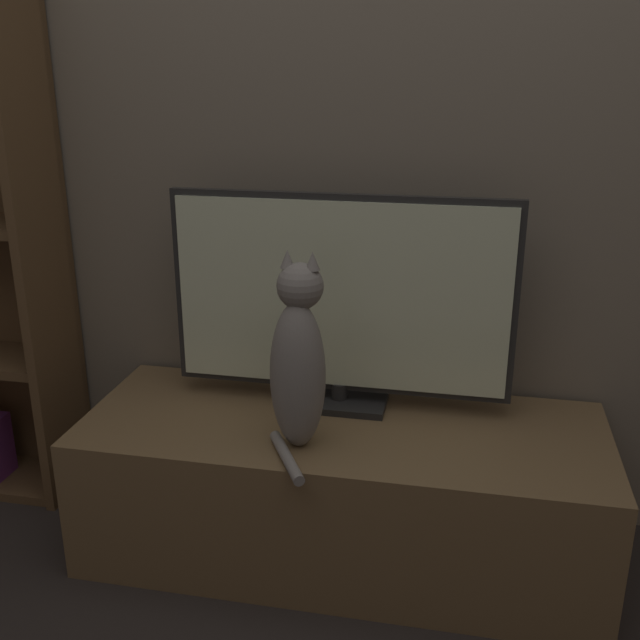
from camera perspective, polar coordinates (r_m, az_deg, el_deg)
The scene contains 4 objects.
wall_back at distance 2.16m, azimuth 3.49°, elevation 17.78°, with size 4.80×0.05×2.60m.
tv_stand at distance 2.17m, azimuth 1.65°, elevation -12.69°, with size 1.44×0.56×0.41m.
tv at distance 2.07m, azimuth 1.57°, elevation 1.46°, with size 0.96×0.16×0.61m.
cat at distance 1.87m, azimuth -1.66°, elevation -3.20°, with size 0.15×0.29×0.51m.
Camera 1 is at (0.31, -0.92, 1.36)m, focal length 42.00 mm.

